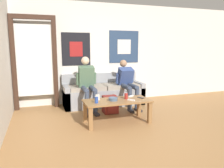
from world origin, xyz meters
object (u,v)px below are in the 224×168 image
drink_can_blue (96,100)px  backpack (110,105)px  couch (103,93)px  game_controller_near_left (131,100)px  ceramic_bowl (113,99)px  game_controller_near_right (131,96)px  coffee_table (117,104)px  person_seated_teen (127,82)px  drink_can_red (126,96)px  person_seated_adult (87,82)px  cell_phone (141,98)px  pillar_candle (98,97)px

drink_can_blue → backpack: bearing=55.0°
couch → game_controller_near_left: couch is taller
ceramic_bowl → game_controller_near_right: 0.49m
coffee_table → person_seated_teen: 1.19m
drink_can_red → game_controller_near_left: (0.04, -0.16, -0.05)m
backpack → drink_can_blue: 0.93m
coffee_table → drink_can_red: size_ratio=10.19×
coffee_table → game_controller_near_right: size_ratio=8.82×
coffee_table → game_controller_near_right: game_controller_near_right is taller
person_seated_adult → drink_can_blue: size_ratio=9.84×
couch → person_seated_adult: bearing=-141.0°
coffee_table → drink_can_red: bearing=9.4°
person_seated_teen → game_controller_near_left: 1.19m
game_controller_near_left → game_controller_near_right: bearing=67.2°
coffee_table → cell_phone: size_ratio=8.36×
game_controller_near_left → game_controller_near_right: 0.34m
coffee_table → cell_phone: 0.52m
pillar_candle → person_seated_adult: bearing=90.7°
person_seated_teen → cell_phone: size_ratio=7.45×
drink_can_blue → cell_phone: bearing=6.6°
backpack → cell_phone: bearing=-53.7°
person_seated_adult → game_controller_near_left: size_ratio=9.28×
person_seated_teen → backpack: size_ratio=2.99×
ceramic_bowl → drink_can_red: drink_can_red is taller
pillar_candle → person_seated_teen: bearing=41.6°
person_seated_teen → drink_can_blue: size_ratio=9.07×
ceramic_bowl → game_controller_near_left: (0.32, -0.12, -0.02)m
drink_can_blue → cell_phone: 0.95m
backpack → pillar_candle: 0.72m
coffee_table → backpack: bearing=83.7°
drink_can_blue → game_controller_near_left: 0.67m
couch → person_seated_teen: bearing=-38.4°
coffee_table → game_controller_near_left: size_ratio=9.61×
coffee_table → backpack: coffee_table is taller
person_seated_adult → drink_can_red: bearing=-59.7°
pillar_candle → game_controller_near_right: pillar_candle is taller
ceramic_bowl → person_seated_adult: bearing=105.5°
coffee_table → game_controller_near_left: bearing=-27.7°
person_seated_adult → cell_phone: size_ratio=8.08×
person_seated_adult → cell_phone: 1.31m
drink_can_blue → drink_can_red: 0.64m
person_seated_teen → game_controller_near_left: (-0.38, -1.11, -0.17)m
person_seated_adult → drink_can_blue: 1.08m
pillar_candle → cell_phone: size_ratio=0.76×
ceramic_bowl → drink_can_blue: 0.35m
couch → game_controller_near_left: bearing=-85.8°
person_seated_adult → game_controller_near_left: person_seated_adult is taller
person_seated_adult → person_seated_teen: 0.98m
backpack → game_controller_near_left: game_controller_near_left is taller
coffee_table → game_controller_near_right: 0.42m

